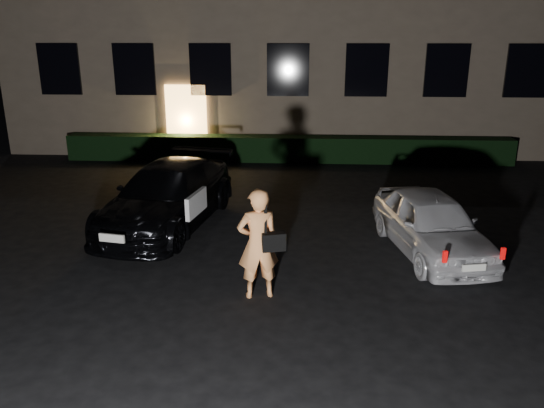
{
  "coord_description": "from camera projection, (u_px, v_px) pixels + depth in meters",
  "views": [
    {
      "loc": [
        0.51,
        -7.21,
        4.15
      ],
      "look_at": [
        -0.02,
        2.0,
        1.18
      ],
      "focal_mm": 35.0,
      "sensor_mm": 36.0,
      "label": 1
    }
  ],
  "objects": [
    {
      "name": "ground",
      "position": [
        266.0,
        317.0,
        8.15
      ],
      "size": [
        80.0,
        80.0,
        0.0
      ],
      "primitive_type": "plane",
      "color": "black",
      "rests_on": "ground"
    },
    {
      "name": "man",
      "position": [
        259.0,
        244.0,
        8.53
      ],
      "size": [
        0.84,
        0.6,
        1.85
      ],
      "rotation": [
        0.0,
        0.0,
        3.4
      ],
      "color": "#FCA05A",
      "rests_on": "ground"
    },
    {
      "name": "hatch",
      "position": [
        431.0,
        223.0,
        10.38
      ],
      "size": [
        2.09,
        3.79,
        1.22
      ],
      "rotation": [
        0.0,
        0.0,
        0.19
      ],
      "color": "silver",
      "rests_on": "ground"
    },
    {
      "name": "hedge",
      "position": [
        287.0,
        149.0,
        18.0
      ],
      "size": [
        15.0,
        0.7,
        0.85
      ],
      "primitive_type": "cube",
      "color": "black",
      "rests_on": "ground"
    },
    {
      "name": "sedan",
      "position": [
        168.0,
        196.0,
        11.9
      ],
      "size": [
        2.74,
        4.99,
        1.37
      ],
      "rotation": [
        0.0,
        0.0,
        -0.18
      ],
      "color": "black",
      "rests_on": "ground"
    }
  ]
}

